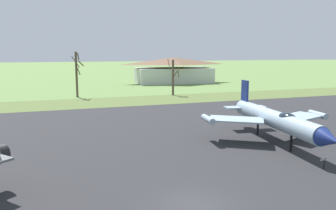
{
  "coord_description": "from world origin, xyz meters",
  "views": [
    {
      "loc": [
        -7.55,
        -16.83,
        8.66
      ],
      "look_at": [
        4.99,
        18.24,
        2.86
      ],
      "focal_mm": 36.51,
      "sensor_mm": 36.0,
      "label": 1
    }
  ],
  "objects": [
    {
      "name": "ground_plane",
      "position": [
        0.0,
        0.0,
        0.0
      ],
      "size": [
        600.0,
        600.0,
        0.0
      ],
      "primitive_type": "plane",
      "color": "#607F42"
    },
    {
      "name": "asphalt_apron",
      "position": [
        0.0,
        13.5,
        0.03
      ],
      "size": [
        108.19,
        44.98,
        0.05
      ],
      "primitive_type": "cube",
      "color": "#28282B",
      "rests_on": "ground"
    },
    {
      "name": "grass_verge_strip",
      "position": [
        0.0,
        41.99,
        0.03
      ],
      "size": [
        168.19,
        12.0,
        0.06
      ],
      "primitive_type": "cube",
      "color": "#546633",
      "rests_on": "ground"
    },
    {
      "name": "jet_fighter_front_right",
      "position": [
        12.7,
        9.63,
        2.38
      ],
      "size": [
        12.84,
        16.9,
        5.51
      ],
      "color": "#8EA3B2",
      "rests_on": "ground"
    },
    {
      "name": "info_placard_front_right",
      "position": [
        11.57,
        2.17,
        0.65
      ],
      "size": [
        0.56,
        0.31,
        1.02
      ],
      "color": "black",
      "rests_on": "ground"
    },
    {
      "name": "bare_tree_center",
      "position": [
        -1.94,
        50.83,
        4.73
      ],
      "size": [
        2.39,
        1.91,
        8.74
      ],
      "color": "brown",
      "rests_on": "ground"
    },
    {
      "name": "bare_tree_right_of_center",
      "position": [
        16.41,
        47.07,
        3.77
      ],
      "size": [
        2.54,
        2.51,
        7.35
      ],
      "color": "brown",
      "rests_on": "ground"
    },
    {
      "name": "visitor_building",
      "position": [
        26.59,
        73.97,
        3.49
      ],
      "size": [
        22.7,
        13.02,
        7.16
      ],
      "color": "beige",
      "rests_on": "ground"
    }
  ]
}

